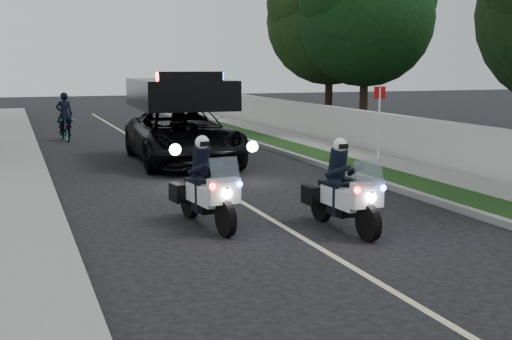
{
  "coord_description": "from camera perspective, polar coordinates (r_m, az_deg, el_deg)",
  "views": [
    {
      "loc": [
        -4.93,
        -8.89,
        3.17
      ],
      "look_at": [
        -0.22,
        3.99,
        1.0
      ],
      "focal_mm": 47.23,
      "sensor_mm": 36.0,
      "label": 1
    }
  ],
  "objects": [
    {
      "name": "ground",
      "position": [
        10.65,
        8.6,
        -8.43
      ],
      "size": [
        120.0,
        120.0,
        0.0
      ],
      "primitive_type": "plane",
      "color": "#232326",
      "rests_on": "ground"
    },
    {
      "name": "curb_right",
      "position": [
        21.17,
        5.4,
        0.54
      ],
      "size": [
        0.2,
        60.0,
        0.15
      ],
      "primitive_type": "cube",
      "color": "gray",
      "rests_on": "ground"
    },
    {
      "name": "grass_verge",
      "position": [
        21.47,
        7.09,
        0.64
      ],
      "size": [
        1.2,
        60.0,
        0.16
      ],
      "primitive_type": "cube",
      "color": "#193814",
      "rests_on": "ground"
    },
    {
      "name": "sidewalk_right",
      "position": [
        22.09,
        10.09,
        0.81
      ],
      "size": [
        1.4,
        60.0,
        0.16
      ],
      "primitive_type": "cube",
      "color": "gray",
      "rests_on": "ground"
    },
    {
      "name": "property_wall",
      "position": [
        22.53,
        12.34,
        2.62
      ],
      "size": [
        0.22,
        60.0,
        1.5
      ],
      "primitive_type": "cube",
      "color": "beige",
      "rests_on": "ground"
    },
    {
      "name": "curb_left",
      "position": [
        19.16,
        -17.33,
        -0.72
      ],
      "size": [
        0.2,
        60.0,
        0.15
      ],
      "primitive_type": "cube",
      "color": "gray",
      "rests_on": "ground"
    },
    {
      "name": "sidewalk_left",
      "position": [
        19.15,
        -20.62,
        -0.88
      ],
      "size": [
        2.0,
        60.0,
        0.16
      ],
      "primitive_type": "cube",
      "color": "gray",
      "rests_on": "ground"
    },
    {
      "name": "lane_marking",
      "position": [
        19.78,
        -5.39,
        -0.26
      ],
      "size": [
        0.12,
        50.0,
        0.01
      ],
      "primitive_type": "cube",
      "color": "#BFB78C",
      "rests_on": "ground"
    },
    {
      "name": "police_moto_left",
      "position": [
        13.35,
        -4.23,
        -4.77
      ],
      "size": [
        1.02,
        2.19,
        1.79
      ],
      "primitive_type": null,
      "rotation": [
        0.0,
        0.0,
        0.14
      ],
      "color": "silver",
      "rests_on": "ground"
    },
    {
      "name": "police_moto_right",
      "position": [
        13.12,
        7.33,
        -5.06
      ],
      "size": [
        0.86,
        2.14,
        1.78
      ],
      "primitive_type": null,
      "rotation": [
        0.0,
        0.0,
        0.06
      ],
      "color": "silver",
      "rests_on": "ground"
    },
    {
      "name": "police_suv",
      "position": [
        21.79,
        -6.19,
        0.57
      ],
      "size": [
        3.23,
        6.58,
        3.15
      ],
      "primitive_type": "imported",
      "rotation": [
        0.0,
        0.0,
        -0.04
      ],
      "color": "black",
      "rests_on": "ground"
    },
    {
      "name": "bicycle",
      "position": [
        29.16,
        -15.83,
        2.41
      ],
      "size": [
        0.83,
        1.83,
        0.92
      ],
      "primitive_type": "imported",
      "rotation": [
        0.0,
        0.0,
        0.13
      ],
      "color": "black",
      "rests_on": "ground"
    },
    {
      "name": "cyclist",
      "position": [
        29.16,
        -15.83,
        2.41
      ],
      "size": [
        0.67,
        0.46,
        1.81
      ],
      "primitive_type": "imported",
      "rotation": [
        0.0,
        0.0,
        3.1
      ],
      "color": "black",
      "rests_on": "ground"
    },
    {
      "name": "sign_post",
      "position": [
        21.78,
        10.27,
        0.48
      ],
      "size": [
        0.42,
        0.42,
        2.55
      ],
      "primitive_type": null,
      "rotation": [
        0.0,
        0.0,
        -0.04
      ],
      "color": "#A00B11",
      "rests_on": "ground"
    },
    {
      "name": "tree_right_c",
      "position": [
        30.6,
        9.02,
        2.93
      ],
      "size": [
        7.59,
        7.59,
        9.99
      ],
      "primitive_type": null,
      "rotation": [
        0.0,
        0.0,
        -0.32
      ],
      "color": "#103511",
      "rests_on": "ground"
    },
    {
      "name": "tree_right_d",
      "position": [
        32.79,
        6.13,
        3.39
      ],
      "size": [
        6.55,
        6.55,
        10.01
      ],
      "primitive_type": null,
      "rotation": [
        0.0,
        0.0,
        -0.1
      ],
      "color": "#1F3D14",
      "rests_on": "ground"
    }
  ]
}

